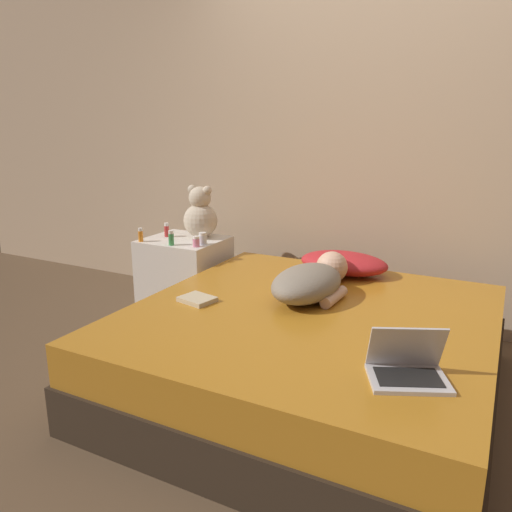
{
  "coord_description": "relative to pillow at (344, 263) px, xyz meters",
  "views": [
    {
      "loc": [
        0.83,
        -2.21,
        1.36
      ],
      "look_at": [
        -0.42,
        0.23,
        0.62
      ],
      "focal_mm": 35.0,
      "sensor_mm": 36.0,
      "label": 1
    }
  ],
  "objects": [
    {
      "name": "teddy_bear",
      "position": [
        -1.08,
        0.03,
        0.21
      ],
      "size": [
        0.24,
        0.24,
        0.37
      ],
      "color": "beige",
      "rests_on": "nightstand"
    },
    {
      "name": "wall_back",
      "position": [
        0.05,
        0.48,
        0.79
      ],
      "size": [
        8.0,
        0.06,
        2.6
      ],
      "color": "tan",
      "rests_on": "ground_plane"
    },
    {
      "name": "laptop",
      "position": [
        0.62,
        -1.18,
        -0.02
      ],
      "size": [
        0.34,
        0.3,
        0.2
      ],
      "rotation": [
        0.0,
        0.0,
        0.43
      ],
      "color": "silver",
      "rests_on": "bed"
    },
    {
      "name": "book",
      "position": [
        -0.53,
        -0.84,
        -0.06
      ],
      "size": [
        0.2,
        0.17,
        0.02
      ],
      "rotation": [
        0.0,
        0.0,
        -0.21
      ],
      "color": "#C6B793",
      "rests_on": "bed"
    },
    {
      "name": "bottle_orange",
      "position": [
        -1.37,
        -0.28,
        0.09
      ],
      "size": [
        0.03,
        0.03,
        0.1
      ],
      "color": "orange",
      "rests_on": "nightstand"
    },
    {
      "name": "bed",
      "position": [
        0.05,
        -0.7,
        -0.29
      ],
      "size": [
        1.76,
        1.81,
        0.44
      ],
      "color": "#2D2319",
      "rests_on": "ground_plane"
    },
    {
      "name": "pillow",
      "position": [
        0.0,
        0.0,
        0.0
      ],
      "size": [
        0.55,
        0.34,
        0.13
      ],
      "color": "red",
      "rests_on": "bed"
    },
    {
      "name": "bottle_green",
      "position": [
        -1.12,
        -0.27,
        0.1
      ],
      "size": [
        0.04,
        0.04,
        0.1
      ],
      "color": "#3D8E4C",
      "rests_on": "nightstand"
    },
    {
      "name": "person_lying",
      "position": [
        -0.02,
        -0.49,
        0.02
      ],
      "size": [
        0.36,
        0.71,
        0.19
      ],
      "rotation": [
        0.0,
        0.0,
        -0.06
      ],
      "color": "gray",
      "rests_on": "bed"
    },
    {
      "name": "ground_plane",
      "position": [
        0.05,
        -0.7,
        -0.51
      ],
      "size": [
        12.0,
        12.0,
        0.0
      ],
      "primitive_type": "plane",
      "color": "brown"
    },
    {
      "name": "bottle_clear",
      "position": [
        -0.94,
        -0.15,
        0.09
      ],
      "size": [
        0.06,
        0.06,
        0.08
      ],
      "color": "silver",
      "rests_on": "nightstand"
    },
    {
      "name": "nightstand",
      "position": [
        -1.16,
        -0.07,
        -0.23
      ],
      "size": [
        0.55,
        0.49,
        0.56
      ],
      "color": "silver",
      "rests_on": "ground_plane"
    },
    {
      "name": "bottle_red",
      "position": [
        -1.31,
        -0.07,
        0.1
      ],
      "size": [
        0.03,
        0.03,
        0.1
      ],
      "color": "#B72D2D",
      "rests_on": "nightstand"
    },
    {
      "name": "bottle_pink",
      "position": [
        -0.95,
        -0.23,
        0.08
      ],
      "size": [
        0.05,
        0.05,
        0.07
      ],
      "color": "pink",
      "rests_on": "nightstand"
    }
  ]
}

